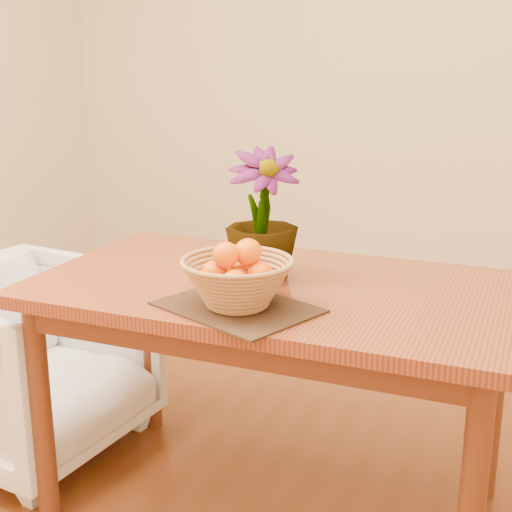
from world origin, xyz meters
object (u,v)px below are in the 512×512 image
at_px(wicker_basket, 237,284).
at_px(potted_plant, 262,215).
at_px(armchair, 28,352).
at_px(table, 274,311).

distance_m(wicker_basket, potted_plant, 0.30).
relative_size(potted_plant, armchair, 0.52).
relative_size(wicker_basket, armchair, 0.40).
distance_m(potted_plant, armchair, 1.06).
xyz_separation_m(table, wicker_basket, (-0.01, -0.24, 0.15)).
xyz_separation_m(wicker_basket, armchair, (-0.94, 0.26, -0.45)).
height_order(potted_plant, armchair, potted_plant).
height_order(table, potted_plant, potted_plant).
height_order(wicker_basket, armchair, wicker_basket).
bearing_deg(table, potted_plant, 147.84).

